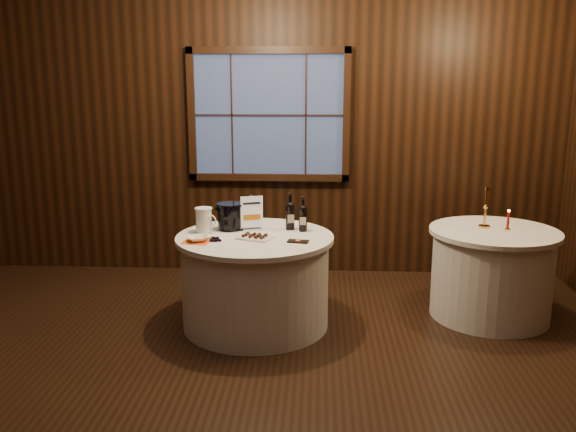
# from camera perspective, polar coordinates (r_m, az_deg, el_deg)

# --- Properties ---
(ground) EXTENTS (6.00, 6.00, 0.00)m
(ground) POSITION_cam_1_polar(r_m,az_deg,el_deg) (4.30, -4.43, -15.29)
(ground) COLOR black
(ground) RESTS_ON ground
(back_wall) EXTENTS (6.00, 0.10, 3.00)m
(back_wall) POSITION_cam_1_polar(r_m,az_deg,el_deg) (6.28, -1.79, 8.47)
(back_wall) COLOR black
(back_wall) RESTS_ON ground
(main_table) EXTENTS (1.28, 1.28, 0.77)m
(main_table) POSITION_cam_1_polar(r_m,az_deg,el_deg) (5.05, -3.07, -6.05)
(main_table) COLOR silver
(main_table) RESTS_ON ground
(side_table) EXTENTS (1.08, 1.08, 0.77)m
(side_table) POSITION_cam_1_polar(r_m,az_deg,el_deg) (5.52, 18.50, -5.07)
(side_table) COLOR silver
(side_table) RESTS_ON ground
(sign_stand) EXTENTS (0.18, 0.13, 0.30)m
(sign_stand) POSITION_cam_1_polar(r_m,az_deg,el_deg) (5.10, -3.43, -0.21)
(sign_stand) COLOR silver
(sign_stand) RESTS_ON main_table
(port_bottle_left) EXTENTS (0.07, 0.08, 0.31)m
(port_bottle_left) POSITION_cam_1_polar(r_m,az_deg,el_deg) (5.11, 0.20, 0.21)
(port_bottle_left) COLOR black
(port_bottle_left) RESTS_ON main_table
(port_bottle_right) EXTENTS (0.07, 0.07, 0.29)m
(port_bottle_right) POSITION_cam_1_polar(r_m,az_deg,el_deg) (5.05, 1.42, -0.03)
(port_bottle_right) COLOR black
(port_bottle_right) RESTS_ON main_table
(ice_bucket) EXTENTS (0.22, 0.22, 0.23)m
(ice_bucket) POSITION_cam_1_polar(r_m,az_deg,el_deg) (5.12, -5.44, 0.01)
(ice_bucket) COLOR black
(ice_bucket) RESTS_ON main_table
(chocolate_plate) EXTENTS (0.32, 0.27, 0.04)m
(chocolate_plate) POSITION_cam_1_polar(r_m,az_deg,el_deg) (4.84, -3.12, -1.97)
(chocolate_plate) COLOR white
(chocolate_plate) RESTS_ON main_table
(chocolate_box) EXTENTS (0.17, 0.11, 0.01)m
(chocolate_box) POSITION_cam_1_polar(r_m,az_deg,el_deg) (4.74, 0.94, -2.39)
(chocolate_box) COLOR black
(chocolate_box) RESTS_ON main_table
(grape_bunch) EXTENTS (0.15, 0.08, 0.04)m
(grape_bunch) POSITION_cam_1_polar(r_m,az_deg,el_deg) (4.80, -6.81, -2.15)
(grape_bunch) COLOR black
(grape_bunch) RESTS_ON main_table
(glass_pitcher) EXTENTS (0.19, 0.15, 0.21)m
(glass_pitcher) POSITION_cam_1_polar(r_m,az_deg,el_deg) (5.06, -7.86, -0.37)
(glass_pitcher) COLOR white
(glass_pitcher) RESTS_ON main_table
(orange_napkin) EXTENTS (0.24, 0.24, 0.00)m
(orange_napkin) POSITION_cam_1_polar(r_m,az_deg,el_deg) (4.81, -8.48, -2.35)
(orange_napkin) COLOR #F45614
(orange_napkin) RESTS_ON main_table
(cracker_bowl) EXTENTS (0.21, 0.21, 0.04)m
(cracker_bowl) POSITION_cam_1_polar(r_m,az_deg,el_deg) (4.81, -8.49, -2.11)
(cracker_bowl) COLOR white
(cracker_bowl) RESTS_ON orange_napkin
(brass_candlestick) EXTENTS (0.10, 0.10, 0.35)m
(brass_candlestick) POSITION_cam_1_polar(r_m,az_deg,el_deg) (5.44, 17.97, 0.27)
(brass_candlestick) COLOR gold
(brass_candlestick) RESTS_ON side_table
(red_candle) EXTENTS (0.05, 0.05, 0.18)m
(red_candle) POSITION_cam_1_polar(r_m,az_deg,el_deg) (5.42, 19.89, -0.52)
(red_candle) COLOR gold
(red_candle) RESTS_ON side_table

